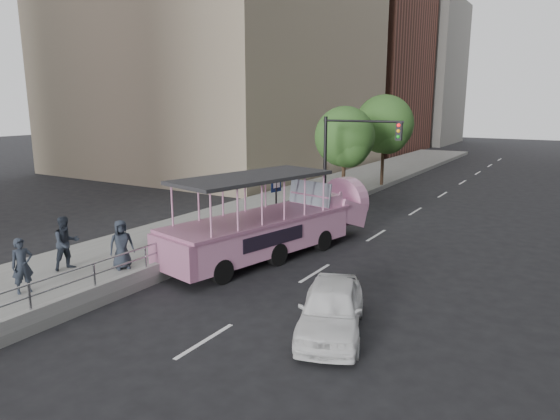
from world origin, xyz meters
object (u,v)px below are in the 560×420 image
object	(u,v)px
pedestrian_mid	(66,243)
street_tree_far	(385,127)
car	(331,308)
traffic_signal	(346,151)
duck_boat	(278,224)
parking_sign	(276,195)
street_tree_near	(345,139)
pedestrian_far	(122,244)
pedestrian_near	(22,266)

from	to	relation	value
pedestrian_mid	street_tree_far	distance (m)	23.13
car	traffic_signal	distance (m)	13.74
street_tree_far	duck_boat	bearing A→B (deg)	-84.13
car	traffic_signal	xyz separation A→B (m)	(-5.21, 12.40, 2.82)
parking_sign	street_tree_near	world-z (taller)	street_tree_near
pedestrian_mid	street_tree_near	distance (m)	17.15
car	street_tree_near	size ratio (longest dim) A/B	0.69
car	pedestrian_far	bearing A→B (deg)	158.43
car	traffic_signal	bearing A→B (deg)	92.17
pedestrian_mid	traffic_signal	bearing A→B (deg)	-7.96
car	street_tree_far	world-z (taller)	street_tree_far
pedestrian_near	parking_sign	xyz separation A→B (m)	(2.27, 10.68, 0.68)
parking_sign	street_tree_far	size ratio (longest dim) A/B	0.45
pedestrian_near	parking_sign	world-z (taller)	parking_sign
pedestrian_far	parking_sign	bearing A→B (deg)	16.61
duck_boat	parking_sign	size ratio (longest dim) A/B	3.46
duck_boat	pedestrian_mid	size ratio (longest dim) A/B	5.46
traffic_signal	street_tree_near	size ratio (longest dim) A/B	0.91
pedestrian_near	street_tree_near	size ratio (longest dim) A/B	0.30
traffic_signal	parking_sign	bearing A→B (deg)	-105.45
duck_boat	pedestrian_mid	world-z (taller)	duck_boat
pedestrian_mid	pedestrian_far	bearing A→B (deg)	-45.70
car	pedestrian_mid	distance (m)	9.60
parking_sign	street_tree_near	bearing A→B (deg)	92.15
car	parking_sign	distance (m)	10.15
car	parking_sign	size ratio (longest dim) A/B	1.35
pedestrian_far	duck_boat	bearing A→B (deg)	-3.33
pedestrian_near	traffic_signal	xyz separation A→B (m)	(3.56, 15.36, 2.35)
pedestrian_far	parking_sign	size ratio (longest dim) A/B	0.58
pedestrian_near	duck_boat	bearing A→B (deg)	-9.31
pedestrian_near	street_tree_near	distance (m)	19.08
street_tree_near	parking_sign	bearing A→B (deg)	-87.85
pedestrian_near	pedestrian_far	size ratio (longest dim) A/B	0.99
pedestrian_mid	pedestrian_far	world-z (taller)	pedestrian_mid
street_tree_far	pedestrian_mid	bearing A→B (deg)	-97.36
pedestrian_near	parking_sign	size ratio (longest dim) A/B	0.58
car	street_tree_far	bearing A→B (deg)	86.22
duck_boat	street_tree_far	distance (m)	16.93
street_tree_far	pedestrian_far	bearing A→B (deg)	-93.71
parking_sign	street_tree_far	world-z (taller)	street_tree_far
pedestrian_mid	car	bearing A→B (deg)	-74.48
car	street_tree_far	xyz separation A→B (m)	(-6.60, 21.82, 3.63)
duck_boat	street_tree_near	xyz separation A→B (m)	(-1.90, 10.56, 2.60)
pedestrian_mid	traffic_signal	xyz separation A→B (m)	(4.33, 13.30, 2.27)
street_tree_near	street_tree_far	bearing A→B (deg)	88.09
duck_boat	street_tree_far	bearing A→B (deg)	95.87
street_tree_near	street_tree_far	world-z (taller)	street_tree_far
street_tree_near	street_tree_far	distance (m)	6.02
pedestrian_near	traffic_signal	bearing A→B (deg)	2.80
pedestrian_far	pedestrian_mid	bearing A→B (deg)	152.07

